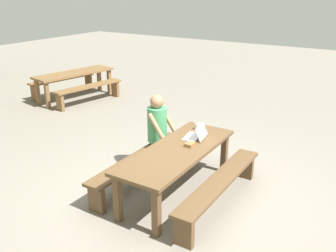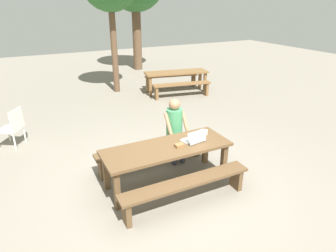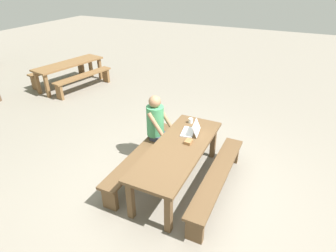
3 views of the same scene
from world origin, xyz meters
TOP-DOWN VIEW (x-y plane):
  - ground_plane at (0.00, 0.00)m, footprint 30.00×30.00m
  - picnic_table_front at (0.00, 0.00)m, footprint 2.17×0.79m
  - bench_near at (0.00, -0.67)m, footprint 2.15×0.30m
  - bench_far at (0.00, 0.67)m, footprint 2.15×0.30m
  - laptop at (0.50, -0.02)m, footprint 0.40×0.34m
  - small_pouch at (0.18, -0.10)m, footprint 0.15×0.11m
  - coffee_mug at (0.84, 0.12)m, footprint 0.08×0.08m
  - person_seated at (0.50, 0.64)m, footprint 0.42×0.41m
  - picnic_table_mid at (2.76, 4.80)m, footprint 2.22×1.05m
  - bench_mid_south at (2.64, 4.20)m, footprint 1.94×0.65m
  - bench_mid_north at (2.87, 5.40)m, footprint 1.94×0.65m

SIDE VIEW (x-z plane):
  - ground_plane at x=0.00m, z-range 0.00..0.00m
  - bench_near at x=0.00m, z-range 0.12..0.55m
  - bench_far at x=0.00m, z-range 0.12..0.55m
  - bench_mid_south at x=2.64m, z-range 0.12..0.59m
  - bench_mid_north at x=2.87m, z-range 0.12..0.59m
  - picnic_table_mid at x=2.76m, z-range 0.25..0.97m
  - picnic_table_front at x=0.00m, z-range 0.26..0.96m
  - small_pouch at x=0.18m, z-range 0.71..0.76m
  - person_seated at x=0.50m, z-range 0.11..1.38m
  - coffee_mug at x=0.84m, z-range 0.71..0.80m
  - laptop at x=0.50m, z-range 0.65..0.86m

